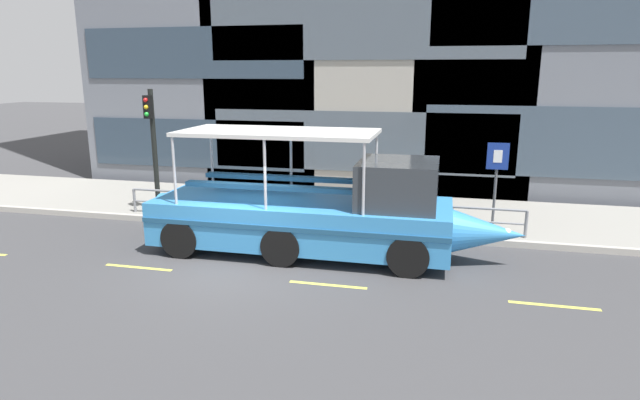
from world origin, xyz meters
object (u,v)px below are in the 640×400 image
at_px(parking_sign, 497,171).
at_px(traffic_light_pole, 153,139).
at_px(duck_tour_boat, 322,214).
at_px(pedestrian_near_bow, 426,189).

bearing_deg(parking_sign, traffic_light_pole, -177.74).
bearing_deg(duck_tour_boat, pedestrian_near_bow, 50.45).
relative_size(traffic_light_pole, pedestrian_near_bow, 2.35).
height_order(parking_sign, duck_tour_boat, duck_tour_boat).
bearing_deg(traffic_light_pole, duck_tour_boat, -20.02).
height_order(duck_tour_boat, pedestrian_near_bow, duck_tour_boat).
relative_size(traffic_light_pole, duck_tour_boat, 0.41).
xyz_separation_m(parking_sign, pedestrian_near_bow, (-1.98, 0.45, -0.72)).
bearing_deg(traffic_light_pole, parking_sign, 2.26).
distance_m(parking_sign, pedestrian_near_bow, 2.15).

